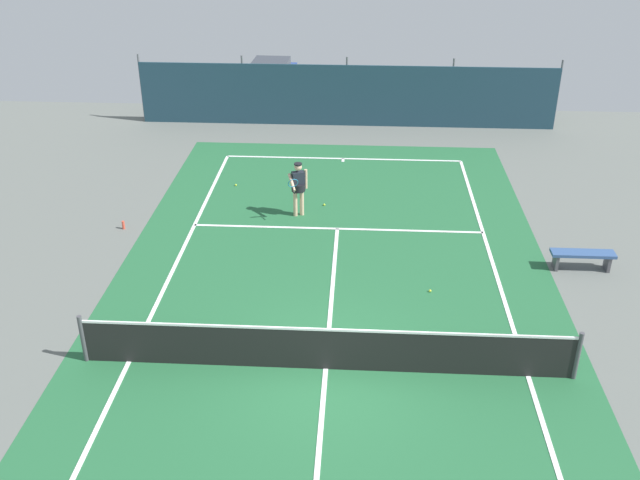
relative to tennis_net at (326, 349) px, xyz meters
name	(u,v)px	position (x,y,z in m)	size (l,w,h in m)	color
ground_plane	(326,369)	(0.00, 0.00, -0.51)	(36.00, 36.00, 0.00)	slate
court_surface	(326,369)	(0.00, 0.00, -0.51)	(11.02, 26.60, 0.01)	#236038
tennis_net	(326,349)	(0.00, 0.00, 0.00)	(10.12, 0.10, 1.10)	black
back_fence	(347,105)	(0.00, 16.07, 0.16)	(16.30, 0.98, 2.70)	#1E3D4C
tennis_player	(298,185)	(-1.17, 7.23, 0.45)	(0.57, 0.83, 1.64)	#D8AD8C
tennis_ball_near_player	(430,291)	(2.37, 3.14, -0.48)	(0.07, 0.07, 0.07)	#CCDB33
tennis_ball_midcourt	(324,205)	(-0.46, 7.95, -0.48)	(0.07, 0.07, 0.07)	#CCDB33
tennis_ball_by_sideline	(236,185)	(-3.39, 9.29, -0.48)	(0.07, 0.07, 0.07)	#CCDB33
parked_car	(271,80)	(-3.39, 19.04, 0.33)	(2.16, 4.27, 1.68)	navy
courtside_bench	(583,256)	(6.31, 4.50, -0.14)	(1.60, 0.40, 0.49)	#335184
water_bottle	(123,225)	(-6.07, 6.06, -0.39)	(0.08, 0.08, 0.24)	#D84C38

